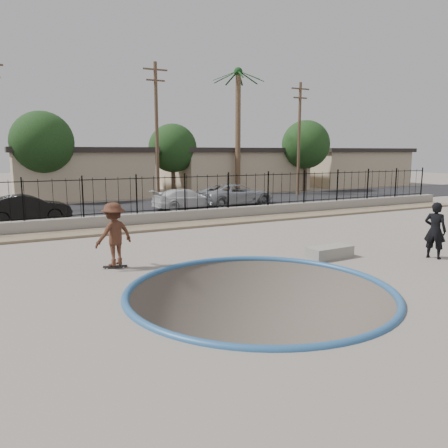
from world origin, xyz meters
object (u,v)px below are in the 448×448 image
skater (114,237)px  car_b (27,208)px  car_d (236,195)px  skateboard (115,266)px  videographer (435,230)px  car_c (186,199)px  concrete_ledge (330,252)px

skater → car_b: 11.14m
skater → car_d: (10.81, 12.00, -0.21)m
skateboard → skater: bearing=104.6°
videographer → car_c: videographer is taller
skater → car_b: skater is taller
skater → concrete_ledge: 7.14m
car_b → car_d: size_ratio=0.80×
skater → concrete_ledge: size_ratio=1.22×
videographer → concrete_ledge: videographer is taller
car_b → skateboard: bearing=-174.7°
videographer → skater: bearing=47.1°
skateboard → videographer: size_ratio=0.40×
car_d → car_c: bearing=84.4°
concrete_ledge → videographer: bearing=-27.6°
skater → skateboard: 0.92m
concrete_ledge → car_c: size_ratio=0.37×
concrete_ledge → car_c: 14.02m
car_b → car_c: (9.12, 1.01, -0.06)m
car_b → car_c: size_ratio=0.97×
skater → concrete_ledge: bearing=142.4°
car_b → car_c: car_b is taller
videographer → car_b: bearing=16.2°
skateboard → car_b: car_b is taller
skater → car_c: bearing=-142.2°
skateboard → concrete_ledge: 7.10m
skateboard → videographer: videographer is taller
car_c → car_d: size_ratio=0.82×
skater → skateboard: skater is taller
skateboard → car_b: (-1.87, 10.98, 0.67)m
car_b → car_d: (12.67, 1.02, 0.04)m
videographer → car_d: videographer is taller
videographer → car_c: bearing=-13.0°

